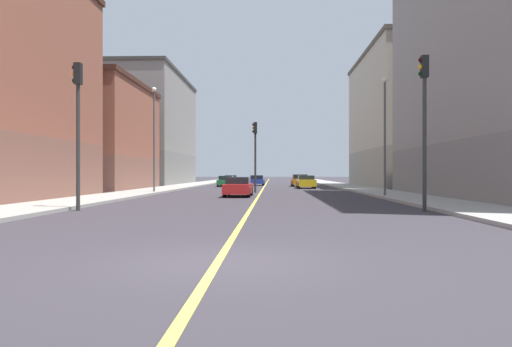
% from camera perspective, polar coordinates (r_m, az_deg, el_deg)
% --- Properties ---
extents(ground_plane, '(400.00, 400.00, 0.00)m').
position_cam_1_polar(ground_plane, '(9.01, -4.36, -10.03)').
color(ground_plane, '#353037').
rests_on(ground_plane, ground).
extents(sidewalk_left, '(3.57, 168.00, 0.15)m').
position_cam_1_polar(sidewalk_left, '(58.45, 10.19, -1.42)').
color(sidewalk_left, '#9E9B93').
rests_on(sidewalk_left, ground).
extents(sidewalk_right, '(3.57, 168.00, 0.15)m').
position_cam_1_polar(sidewalk_right, '(58.76, -8.23, -1.41)').
color(sidewalk_right, '#9E9B93').
rests_on(sidewalk_right, ground).
extents(lane_center_stripe, '(0.16, 154.00, 0.01)m').
position_cam_1_polar(lane_center_stripe, '(57.85, 0.95, -1.50)').
color(lane_center_stripe, '#E5D14C').
rests_on(lane_center_stripe, ground).
extents(building_left_mid, '(10.59, 22.09, 14.97)m').
position_cam_1_polar(building_left_mid, '(58.54, 17.18, 5.85)').
color(building_left_mid, '#9D9688').
rests_on(building_left_mid, ground).
extents(building_right_midblock, '(10.59, 15.43, 9.94)m').
position_cam_1_polar(building_right_midblock, '(48.79, -18.88, 4.05)').
color(building_right_midblock, brown).
rests_on(building_right_midblock, ground).
extents(building_right_distant, '(10.59, 22.92, 14.70)m').
position_cam_1_polar(building_right_distant, '(69.32, -12.57, 4.84)').
color(building_right_distant, slate).
rests_on(building_right_distant, ground).
extents(traffic_light_left_near, '(0.40, 0.32, 6.39)m').
position_cam_1_polar(traffic_light_left_near, '(21.72, 18.64, 6.75)').
color(traffic_light_left_near, '#2D2D2D').
rests_on(traffic_light_left_near, ground).
extents(traffic_light_right_near, '(0.40, 0.32, 6.19)m').
position_cam_1_polar(traffic_light_right_near, '(22.35, -19.68, 6.26)').
color(traffic_light_right_near, '#2D2D2D').
rests_on(traffic_light_right_near, ground).
extents(traffic_light_median_far, '(0.40, 0.32, 5.66)m').
position_cam_1_polar(traffic_light_median_far, '(40.11, -0.10, 3.06)').
color(traffic_light_median_far, '#2D2D2D').
rests_on(traffic_light_median_far, ground).
extents(street_lamp_left_near, '(0.36, 0.36, 7.60)m').
position_cam_1_polar(street_lamp_left_near, '(33.32, 14.49, 5.46)').
color(street_lamp_left_near, '#4C4C51').
rests_on(street_lamp_left_near, ground).
extents(street_lamp_right_near, '(0.36, 0.36, 8.07)m').
position_cam_1_polar(street_lamp_right_near, '(39.49, -11.55, 4.97)').
color(street_lamp_right_near, '#4C4C51').
rests_on(street_lamp_right_near, ground).
extents(car_silver, '(1.86, 4.34, 1.29)m').
position_cam_1_polar(car_silver, '(65.99, -2.89, -0.76)').
color(car_silver, silver).
rests_on(car_silver, ground).
extents(car_blue, '(1.88, 4.14, 1.29)m').
position_cam_1_polar(car_blue, '(63.45, 0.12, -0.80)').
color(car_blue, '#23389E').
rests_on(car_blue, ground).
extents(car_orange, '(2.03, 4.35, 1.41)m').
position_cam_1_polar(car_orange, '(59.32, 5.03, -0.81)').
color(car_orange, orange).
rests_on(car_orange, ground).
extents(car_red, '(1.82, 4.59, 1.31)m').
position_cam_1_polar(car_red, '(33.47, -2.02, -1.53)').
color(car_red, red).
rests_on(car_red, ground).
extents(car_yellow, '(1.84, 4.61, 1.32)m').
position_cam_1_polar(car_yellow, '(51.87, 5.74, -0.96)').
color(car_yellow, gold).
rests_on(car_yellow, ground).
extents(car_green, '(1.84, 4.42, 1.25)m').
position_cam_1_polar(car_green, '(58.15, -3.42, -0.88)').
color(car_green, '#1E6B38').
rests_on(car_green, ground).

